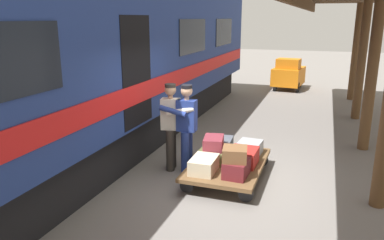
# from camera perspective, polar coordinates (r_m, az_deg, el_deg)

# --- Properties ---
(ground_plane) EXTENTS (60.00, 60.00, 0.00)m
(ground_plane) POSITION_cam_1_polar(r_m,az_deg,el_deg) (6.96, 5.98, -9.60)
(ground_plane) COLOR slate
(train_car) EXTENTS (3.02, 17.65, 4.00)m
(train_car) POSITION_cam_1_polar(r_m,az_deg,el_deg) (7.81, -18.20, 8.22)
(train_car) COLOR navy
(train_car) RESTS_ON ground_plane
(luggage_cart) EXTENTS (1.28, 2.05, 0.31)m
(luggage_cart) POSITION_cam_1_polar(r_m,az_deg,el_deg) (7.10, 5.42, -6.70)
(luggage_cart) COLOR brown
(luggage_cart) RESTS_ON ground_plane
(suitcase_cream_canvas) EXTENTS (0.43, 0.61, 0.25)m
(suitcase_cream_canvas) POSITION_cam_1_polar(r_m,az_deg,el_deg) (6.60, 1.81, -6.75)
(suitcase_cream_canvas) COLOR beige
(suitcase_cream_canvas) RESTS_ON luggage_cart
(suitcase_slate_roller) EXTENTS (0.47, 0.53, 0.27)m
(suitcase_slate_roller) POSITION_cam_1_polar(r_m,az_deg,el_deg) (7.61, 4.39, -3.70)
(suitcase_slate_roller) COLOR #4C515B
(suitcase_slate_roller) RESTS_ON luggage_cart
(suitcase_olive_duffel) EXTENTS (0.47, 0.56, 0.23)m
(suitcase_olive_duffel) POSITION_cam_1_polar(r_m,az_deg,el_deg) (7.11, 3.19, -5.25)
(suitcase_olive_duffel) COLOR brown
(suitcase_olive_duffel) RESTS_ON luggage_cart
(suitcase_red_plastic) EXTENTS (0.49, 0.57, 0.29)m
(suitcase_red_plastic) POSITION_cam_1_polar(r_m,az_deg,el_deg) (6.97, 7.76, -5.52)
(suitcase_red_plastic) COLOR #AD231E
(suitcase_red_plastic) RESTS_ON luggage_cart
(suitcase_maroon_trunk) EXTENTS (0.40, 0.54, 0.28)m
(suitcase_maroon_trunk) POSITION_cam_1_polar(r_m,az_deg,el_deg) (6.46, 6.72, -7.24)
(suitcase_maroon_trunk) COLOR maroon
(suitcase_maroon_trunk) RESTS_ON luggage_cart
(suitcase_gray_aluminum) EXTENTS (0.47, 0.56, 0.25)m
(suitcase_gray_aluminum) POSITION_cam_1_polar(r_m,az_deg,el_deg) (7.50, 8.64, -4.21)
(suitcase_gray_aluminum) COLOR #9EA0A5
(suitcase_gray_aluminum) RESTS_ON luggage_cart
(suitcase_brown_leather) EXTENTS (0.47, 0.48, 0.23)m
(suitcase_brown_leather) POSITION_cam_1_polar(r_m,az_deg,el_deg) (6.36, 6.48, -5.14)
(suitcase_brown_leather) COLOR brown
(suitcase_brown_leather) RESTS_ON suitcase_maroon_trunk
(suitcase_burgundy_valise) EXTENTS (0.44, 0.58, 0.23)m
(suitcase_burgundy_valise) POSITION_cam_1_polar(r_m,az_deg,el_deg) (7.05, 3.26, -3.47)
(suitcase_burgundy_valise) COLOR maroon
(suitcase_burgundy_valise) RESTS_ON suitcase_olive_duffel
(porter_in_overalls) EXTENTS (0.67, 0.43, 1.70)m
(porter_in_overalls) POSITION_cam_1_polar(r_m,az_deg,el_deg) (7.20, -0.95, -0.79)
(porter_in_overalls) COLOR navy
(porter_in_overalls) RESTS_ON ground_plane
(porter_by_door) EXTENTS (0.71, 0.51, 1.70)m
(porter_by_door) POSITION_cam_1_polar(r_m,az_deg,el_deg) (7.30, -3.05, -0.58)
(porter_by_door) COLOR #332D28
(porter_by_door) RESTS_ON ground_plane
(baggage_tug) EXTENTS (1.27, 1.81, 1.30)m
(baggage_tug) POSITION_cam_1_polar(r_m,az_deg,el_deg) (16.28, 14.32, 6.67)
(baggage_tug) COLOR orange
(baggage_tug) RESTS_ON ground_plane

